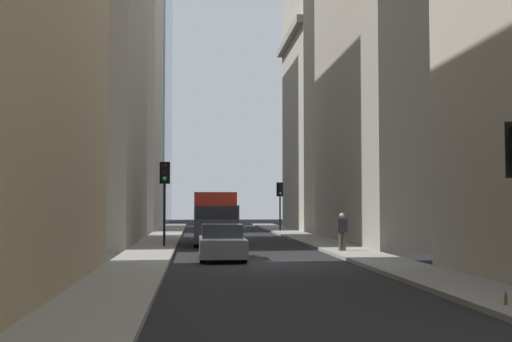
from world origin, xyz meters
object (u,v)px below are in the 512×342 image
(discarded_bottle, at_px, (506,299))
(delivery_truck, at_px, (215,218))
(traffic_light_midblock, at_px, (165,184))
(pedestrian, at_px, (342,230))
(hatchback_grey, at_px, (222,243))
(traffic_light_far_junction, at_px, (280,195))

(discarded_bottle, bearing_deg, delivery_truck, 13.36)
(traffic_light_midblock, relative_size, pedestrian, 2.50)
(hatchback_grey, bearing_deg, delivery_truck, 0.00)
(delivery_truck, distance_m, discarded_bottle, 23.28)
(hatchback_grey, relative_size, discarded_bottle, 15.93)
(traffic_light_midblock, xyz_separation_m, discarded_bottle, (-19.70, -7.97, -2.97))
(traffic_light_far_junction, height_order, pedestrian, traffic_light_far_junction)
(delivery_truck, xyz_separation_m, pedestrian, (-6.96, -5.47, -0.41))
(traffic_light_far_junction, bearing_deg, hatchback_grey, 167.32)
(traffic_light_far_junction, relative_size, discarded_bottle, 13.92)
(traffic_light_far_junction, distance_m, discarded_bottle, 37.77)
(pedestrian, bearing_deg, delivery_truck, 38.19)
(delivery_truck, xyz_separation_m, discarded_bottle, (-22.62, -5.37, -1.21))
(traffic_light_midblock, distance_m, traffic_light_far_junction, 19.74)
(hatchback_grey, bearing_deg, traffic_light_midblock, 21.31)
(delivery_truck, bearing_deg, traffic_light_far_junction, -20.20)
(traffic_light_far_junction, bearing_deg, discarded_bottle, 179.74)
(hatchback_grey, relative_size, pedestrian, 2.56)
(discarded_bottle, bearing_deg, pedestrian, -0.36)
(delivery_truck, distance_m, pedestrian, 8.86)
(pedestrian, bearing_deg, traffic_light_midblock, 63.41)
(hatchback_grey, distance_m, pedestrian, 6.08)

